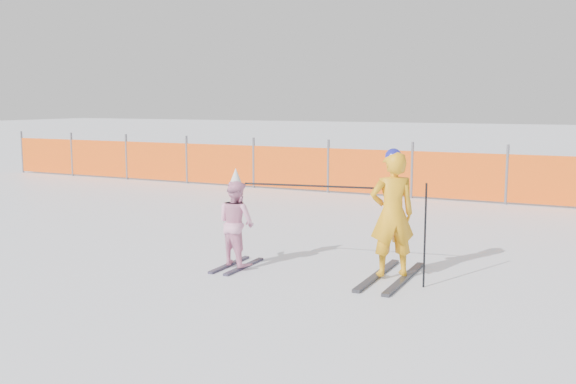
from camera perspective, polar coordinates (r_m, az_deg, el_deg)
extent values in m
plane|color=white|center=(7.77, -1.64, -7.79)|extent=(120.00, 120.00, 0.00)
cube|color=black|center=(7.96, 7.94, -7.32)|extent=(0.09, 1.54, 0.04)
cube|color=black|center=(7.87, 10.31, -7.56)|extent=(0.09, 1.54, 0.04)
imported|color=#FFA915|center=(7.75, 9.24, -1.96)|extent=(0.65, 0.60, 1.50)
sphere|color=#1B1C98|center=(7.66, 9.36, 3.12)|extent=(0.20, 0.20, 0.20)
cube|color=black|center=(8.43, -5.23, -6.44)|extent=(0.09, 0.93, 0.03)
cube|color=black|center=(8.32, -3.92, -6.62)|extent=(0.09, 0.93, 0.03)
imported|color=#FFA6CC|center=(8.25, -4.62, -2.74)|extent=(0.64, 0.57, 1.10)
cone|color=silver|center=(8.17, -4.67, 1.30)|extent=(0.19, 0.19, 0.24)
cylinder|color=black|center=(7.47, 12.08, -3.82)|extent=(0.02, 0.02, 1.21)
cylinder|color=black|center=(7.88, 2.11, 0.55)|extent=(1.71, 0.32, 0.02)
cylinder|color=#595960|center=(21.00, -22.55, 3.31)|extent=(0.06, 0.06, 1.25)
cylinder|color=#595960|center=(19.55, -18.65, 3.20)|extent=(0.06, 0.06, 1.25)
cylinder|color=#595960|center=(18.20, -14.16, 3.05)|extent=(0.06, 0.06, 1.25)
cylinder|color=#595960|center=(16.98, -8.98, 2.86)|extent=(0.06, 0.06, 1.25)
cylinder|color=#595960|center=(15.92, -3.07, 2.61)|extent=(0.06, 0.06, 1.25)
cylinder|color=#595960|center=(15.06, 3.60, 2.30)|extent=(0.06, 0.06, 1.25)
cylinder|color=#595960|center=(14.42, 10.97, 1.91)|extent=(0.06, 0.06, 1.25)
cylinder|color=#595960|center=(14.03, 18.87, 1.47)|extent=(0.06, 0.06, 1.25)
cube|color=#FF570D|center=(15.84, -2.45, 2.31)|extent=(16.39, 0.03, 1.00)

